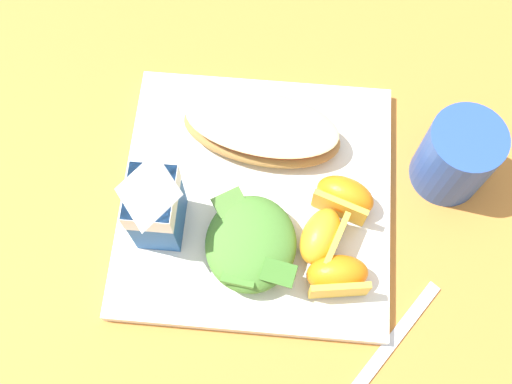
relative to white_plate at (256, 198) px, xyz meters
The scene contains 10 objects.
ground 0.01m from the white_plate, ahead, with size 3.00×3.00×0.00m, color #C67A33.
white_plate is the anchor object (origin of this frame).
cheesy_pizza_bread 0.07m from the white_plate, ahead, with size 0.10×0.18×0.04m.
green_salad_pile 0.07m from the white_plate, behind, with size 0.11×0.10×0.04m.
milk_carton 0.12m from the white_plate, 113.05° to the left, with size 0.06×0.04×0.11m.
orange_wedge_front 0.12m from the white_plate, 134.19° to the right, with size 0.05×0.06×0.04m.
orange_wedge_middle 0.09m from the white_plate, 123.42° to the right, with size 0.07×0.05×0.04m.
orange_wedge_rear 0.09m from the white_plate, 90.14° to the right, with size 0.05×0.07×0.04m.
metal_fork 0.21m from the white_plate, 143.09° to the right, with size 0.16×0.12×0.01m.
drinking_blue_cup 0.21m from the white_plate, 76.39° to the right, with size 0.08×0.08×0.09m, color #284CA3.
Camera 1 is at (-0.23, -0.02, 0.61)m, focal length 43.13 mm.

